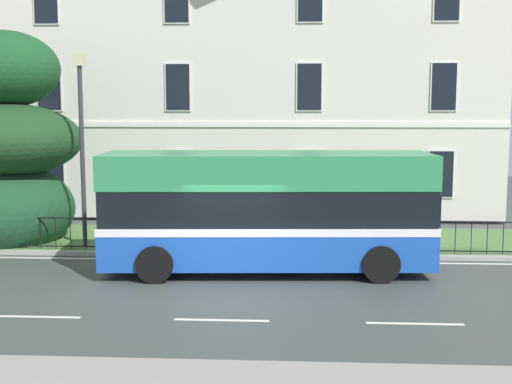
{
  "coord_description": "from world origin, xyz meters",
  "views": [
    {
      "loc": [
        1.5,
        -15.31,
        4.45
      ],
      "look_at": [
        0.4,
        3.86,
        1.98
      ],
      "focal_mm": 47.14,
      "sensor_mm": 36.0,
      "label": 1
    }
  ],
  "objects": [
    {
      "name": "ground_plane",
      "position": [
        0.0,
        0.8,
        -0.02
      ],
      "size": [
        60.0,
        56.0,
        0.18
      ],
      "color": "#3F4542"
    },
    {
      "name": "georgian_townhouse",
      "position": [
        -0.45,
        14.98,
        6.62
      ],
      "size": [
        20.25,
        9.8,
        12.92
      ],
      "color": "silver",
      "rests_on": "ground_plane"
    },
    {
      "name": "iron_verge_railing",
      "position": [
        -0.45,
        4.4,
        0.62
      ],
      "size": [
        17.09,
        0.04,
        0.97
      ],
      "color": "black",
      "rests_on": "ground_plane"
    },
    {
      "name": "evergreen_tree",
      "position": [
        -7.93,
        5.99,
        2.81
      ],
      "size": [
        4.97,
        4.75,
        7.34
      ],
      "color": "#423328",
      "rests_on": "ground_plane"
    },
    {
      "name": "single_decker_bus",
      "position": [
        0.79,
        2.45,
        1.69
      ],
      "size": [
        8.84,
        3.07,
        3.21
      ],
      "rotation": [
        0.0,
        0.0,
        0.06
      ],
      "color": "blue",
      "rests_on": "ground_plane"
    },
    {
      "name": "street_lamp_post",
      "position": [
        -4.99,
        4.87,
        3.54
      ],
      "size": [
        0.36,
        0.24,
        5.88
      ],
      "color": "#333338",
      "rests_on": "ground_plane"
    },
    {
      "name": "litter_bin",
      "position": [
        1.38,
        5.17,
        0.69
      ],
      "size": [
        0.49,
        0.49,
        1.14
      ],
      "color": "#23472D",
      "rests_on": "ground_plane"
    }
  ]
}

